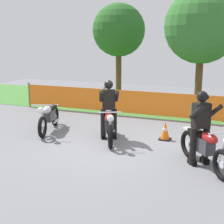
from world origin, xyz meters
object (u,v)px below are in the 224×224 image
at_px(motorcycle_lead, 205,147).
at_px(motorcycle_trailing, 109,125).
at_px(rider_lead, 201,124).
at_px(motorcycle_third, 49,117).
at_px(rider_trailing, 109,106).
at_px(traffic_cone, 165,131).

relative_size(motorcycle_lead, motorcycle_trailing, 0.91).
relative_size(motorcycle_trailing, rider_lead, 1.11).
height_order(motorcycle_lead, motorcycle_third, motorcycle_lead).
distance_m(rider_trailing, traffic_cone, 1.76).
height_order(motorcycle_third, rider_trailing, rider_trailing).
xyz_separation_m(motorcycle_third, rider_trailing, (1.99, 0.05, 0.48)).
distance_m(motorcycle_trailing, traffic_cone, 1.61).
relative_size(motorcycle_trailing, traffic_cone, 3.55).
relative_size(motorcycle_third, rider_trailing, 1.17).
height_order(motorcycle_lead, traffic_cone, motorcycle_lead).
bearing_deg(motorcycle_lead, rider_lead, -179.49).
bearing_deg(motorcycle_trailing, motorcycle_lead, 43.95).
bearing_deg(motorcycle_lead, rider_trailing, -150.99).
bearing_deg(rider_trailing, motorcycle_third, -114.10).
xyz_separation_m(motorcycle_trailing, motorcycle_third, (-2.09, 0.14, 0.00)).
distance_m(rider_lead, rider_trailing, 2.87).
xyz_separation_m(motorcycle_third, rider_lead, (4.67, -0.98, 0.48)).
xyz_separation_m(rider_trailing, traffic_cone, (1.54, 0.49, -0.69)).
relative_size(motorcycle_lead, rider_lead, 1.01).
distance_m(motorcycle_lead, rider_lead, 0.53).
relative_size(motorcycle_lead, rider_trailing, 1.01).
relative_size(rider_trailing, traffic_cone, 3.19).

